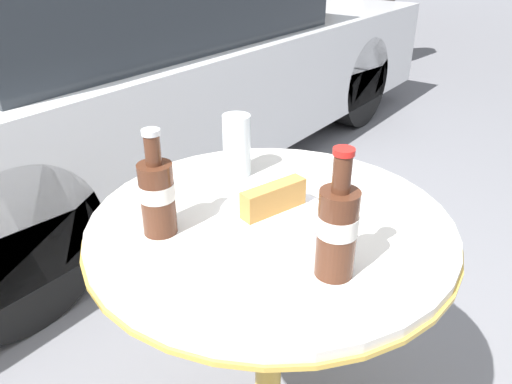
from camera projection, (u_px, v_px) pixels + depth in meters
The scene contains 6 objects.
bistro_table at pixel (270, 272), 1.11m from camera, with size 0.77×0.77×0.76m.
cola_bottle_left at pixel (337, 228), 0.83m from camera, with size 0.07×0.07×0.24m.
cola_bottle_right at pixel (157, 194), 0.96m from camera, with size 0.07×0.07×0.22m.
drinking_glass at pixel (237, 148), 1.20m from camera, with size 0.07×0.07×0.15m.
lunch_plate_near at pixel (273, 209), 1.04m from camera, with size 0.22×0.22×0.07m.
parked_car at pixel (136, 62), 2.91m from camera, with size 4.30×1.72×1.31m.
Camera 1 is at (-0.74, -0.51, 1.30)m, focal length 35.00 mm.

